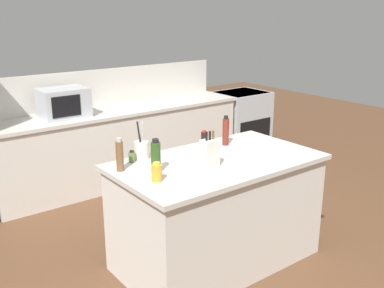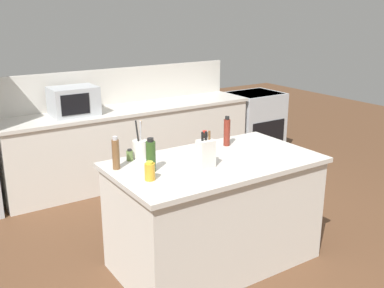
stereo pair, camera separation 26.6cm
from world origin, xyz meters
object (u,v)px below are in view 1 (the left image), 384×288
at_px(microwave, 64,103).
at_px(olive_oil_bottle, 156,157).
at_px(utensil_crock, 142,149).
at_px(soy_sauce_bottle, 204,140).
at_px(knife_block, 210,153).
at_px(pepper_grinder, 120,155).
at_px(honey_jar, 157,172).
at_px(vinegar_bottle, 226,131).
at_px(spice_jar_oregano, 132,157).
at_px(range_oven, 241,121).

relative_size(microwave, olive_oil_bottle, 1.98).
bearing_deg(utensil_crock, soy_sauce_bottle, -7.50).
height_order(olive_oil_bottle, soy_sauce_bottle, olive_oil_bottle).
distance_m(knife_block, olive_oil_bottle, 0.43).
bearing_deg(pepper_grinder, honey_jar, -72.82).
bearing_deg(vinegar_bottle, pepper_grinder, -178.98).
relative_size(soy_sauce_bottle, honey_jar, 1.14).
xyz_separation_m(utensil_crock, soy_sauce_bottle, (0.60, -0.08, -0.01)).
bearing_deg(microwave, soy_sauce_bottle, -74.12).
relative_size(spice_jar_oregano, honey_jar, 0.69).
distance_m(soy_sauce_bottle, pepper_grinder, 0.88).
xyz_separation_m(olive_oil_bottle, pepper_grinder, (-0.20, 0.19, -0.00)).
relative_size(vinegar_bottle, honey_jar, 1.92).
xyz_separation_m(range_oven, vinegar_bottle, (-2.02, -1.92, 0.60)).
xyz_separation_m(soy_sauce_bottle, pepper_grinder, (-0.88, -0.06, 0.05)).
bearing_deg(range_oven, microwave, 180.00).
relative_size(microwave, honey_jar, 3.70).
height_order(microwave, utensil_crock, microwave).
xyz_separation_m(range_oven, spice_jar_oregano, (-2.94, -1.82, 0.52)).
bearing_deg(vinegar_bottle, knife_block, -143.28).
height_order(microwave, vinegar_bottle, microwave).
bearing_deg(pepper_grinder, utensil_crock, 27.01).
bearing_deg(range_oven, knife_block, -137.62).
bearing_deg(microwave, range_oven, -0.00).
bearing_deg(microwave, utensil_crock, -92.09).
height_order(soy_sauce_bottle, pepper_grinder, pepper_grinder).
bearing_deg(honey_jar, vinegar_bottle, 20.51).
xyz_separation_m(utensil_crock, pepper_grinder, (-0.28, -0.14, 0.04)).
distance_m(range_oven, pepper_grinder, 3.71).
bearing_deg(spice_jar_oregano, soy_sauce_bottle, -5.12).
distance_m(vinegar_bottle, honey_jar, 1.05).
distance_m(utensil_crock, vinegar_bottle, 0.83).
bearing_deg(knife_block, pepper_grinder, 150.99).
bearing_deg(olive_oil_bottle, soy_sauce_bottle, 20.73).
bearing_deg(pepper_grinder, microwave, 79.98).
relative_size(knife_block, pepper_grinder, 1.10).
height_order(spice_jar_oregano, honey_jar, honey_jar).
xyz_separation_m(spice_jar_oregano, honey_jar, (-0.07, -0.47, 0.02)).
distance_m(utensil_crock, soy_sauce_bottle, 0.61).
bearing_deg(olive_oil_bottle, pepper_grinder, 136.29).
bearing_deg(honey_jar, soy_sauce_bottle, 28.13).
xyz_separation_m(microwave, honey_jar, (-0.24, -2.29, -0.10)).
xyz_separation_m(pepper_grinder, honey_jar, (0.11, -0.35, -0.06)).
relative_size(microwave, soy_sauce_bottle, 3.23).
height_order(pepper_grinder, vinegar_bottle, vinegar_bottle).
relative_size(olive_oil_bottle, soy_sauce_bottle, 1.63).
bearing_deg(soy_sauce_bottle, olive_oil_bottle, -159.27).
distance_m(microwave, soy_sauce_bottle, 1.96).
height_order(microwave, spice_jar_oregano, microwave).
height_order(range_oven, pepper_grinder, pepper_grinder).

